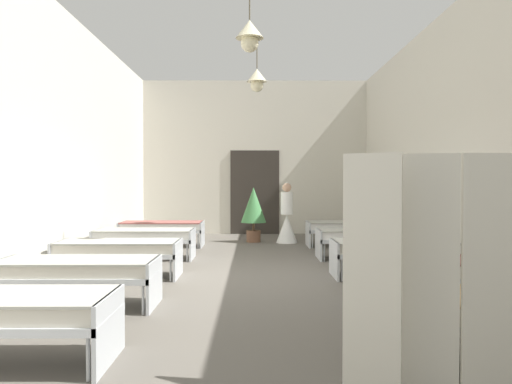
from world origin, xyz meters
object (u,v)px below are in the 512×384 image
(nurse_near_aisle, at_px, (287,221))
(bed_left_row_1, at_px, (77,270))
(bed_right_row_1, at_px, (437,270))
(potted_plant, at_px, (254,208))
(bed_left_row_3, at_px, (145,236))
(bed_right_row_3, at_px, (366,236))
(bed_left_row_2, at_px, (119,249))
(bed_left_row_4, at_px, (162,228))
(privacy_screen, at_px, (430,273))
(bed_right_row_2, at_px, (393,249))
(bed_right_row_4, at_px, (348,227))

(nurse_near_aisle, bearing_deg, bed_left_row_1, 126.74)
(bed_right_row_1, bearing_deg, potted_plant, 108.50)
(bed_left_row_3, relative_size, potted_plant, 1.39)
(bed_right_row_3, bearing_deg, bed_left_row_1, -138.63)
(bed_left_row_2, bearing_deg, bed_left_row_4, 90.00)
(potted_plant, bearing_deg, bed_right_row_1, -71.50)
(bed_right_row_3, xyz_separation_m, nurse_near_aisle, (-1.38, 2.60, 0.09))
(bed_right_row_3, distance_m, privacy_screen, 6.37)
(bed_right_row_2, relative_size, nurse_near_aisle, 1.28)
(bed_left_row_4, bearing_deg, bed_right_row_2, -41.37)
(bed_right_row_3, bearing_deg, potted_plant, 128.47)
(bed_left_row_2, bearing_deg, bed_right_row_3, 23.76)
(bed_left_row_1, distance_m, bed_left_row_4, 5.70)
(bed_left_row_1, relative_size, nurse_near_aisle, 1.28)
(potted_plant, bearing_deg, bed_right_row_4, -21.48)
(bed_right_row_2, distance_m, privacy_screen, 4.51)
(bed_left_row_1, relative_size, bed_left_row_2, 1.00)
(bed_left_row_4, distance_m, nurse_near_aisle, 3.02)
(bed_left_row_3, height_order, privacy_screen, privacy_screen)
(bed_left_row_2, height_order, bed_left_row_4, same)
(bed_left_row_2, height_order, privacy_screen, privacy_screen)
(bed_right_row_4, distance_m, privacy_screen, 8.25)
(bed_left_row_2, bearing_deg, bed_left_row_1, -90.00)
(bed_left_row_4, bearing_deg, bed_left_row_3, -90.00)
(bed_left_row_1, bearing_deg, bed_right_row_4, 52.87)
(bed_left_row_3, height_order, nurse_near_aisle, nurse_near_aisle)
(bed_right_row_3, relative_size, bed_right_row_4, 1.00)
(bed_right_row_3, relative_size, bed_left_row_4, 1.00)
(bed_left_row_3, relative_size, nurse_near_aisle, 1.28)
(bed_right_row_2, xyz_separation_m, potted_plant, (-2.20, 4.66, 0.41))
(bed_left_row_1, xyz_separation_m, privacy_screen, (3.37, -2.49, 0.41))
(bed_left_row_2, bearing_deg, nurse_near_aisle, 56.85)
(nurse_near_aisle, bearing_deg, bed_right_row_4, -145.47)
(bed_right_row_1, xyz_separation_m, nurse_near_aisle, (-1.38, 6.40, 0.09))
(bed_right_row_3, bearing_deg, bed_left_row_3, 180.00)
(bed_right_row_1, height_order, bed_left_row_2, same)
(bed_left_row_2, height_order, bed_right_row_2, same)
(potted_plant, bearing_deg, bed_left_row_2, -114.43)
(bed_left_row_3, height_order, bed_right_row_3, same)
(bed_left_row_1, height_order, potted_plant, potted_plant)
(bed_left_row_2, bearing_deg, bed_left_row_3, 90.00)
(bed_right_row_2, height_order, bed_right_row_4, same)
(bed_right_row_1, bearing_deg, bed_left_row_2, 156.24)
(bed_right_row_3, height_order, potted_plant, potted_plant)
(nurse_near_aisle, xyz_separation_m, potted_plant, (-0.82, 0.17, 0.32))
(bed_left_row_2, bearing_deg, privacy_screen, -52.50)
(bed_right_row_1, relative_size, bed_left_row_4, 1.00)
(bed_right_row_1, bearing_deg, bed_left_row_3, 138.63)
(bed_left_row_1, xyz_separation_m, bed_right_row_1, (4.32, 0.00, 0.00))
(bed_right_row_2, distance_m, bed_left_row_4, 5.75)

